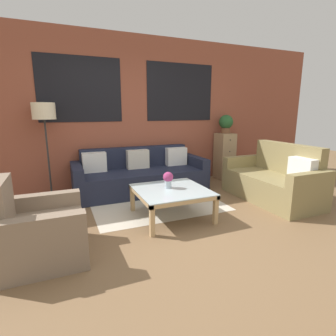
# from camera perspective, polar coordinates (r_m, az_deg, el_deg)

# --- Properties ---
(ground_plane) EXTENTS (16.00, 16.00, 0.00)m
(ground_plane) POSITION_cam_1_polar(r_m,az_deg,el_deg) (3.19, 5.59, -14.60)
(ground_plane) COLOR brown
(wall_back_brick) EXTENTS (8.40, 0.09, 2.80)m
(wall_back_brick) POSITION_cam_1_polar(r_m,az_deg,el_deg) (5.12, -7.40, 11.86)
(wall_back_brick) COLOR brown
(wall_back_brick) RESTS_ON ground_plane
(rug) EXTENTS (1.99, 1.44, 0.00)m
(rug) POSITION_cam_1_polar(r_m,az_deg,el_deg) (4.20, -2.48, -7.70)
(rug) COLOR beige
(rug) RESTS_ON ground_plane
(couch_dark) EXTENTS (2.34, 0.88, 0.78)m
(couch_dark) POSITION_cam_1_polar(r_m,az_deg,el_deg) (4.78, -6.02, -1.77)
(couch_dark) COLOR #1E2338
(couch_dark) RESTS_ON ground_plane
(settee_vintage) EXTENTS (0.80, 1.58, 0.92)m
(settee_vintage) POSITION_cam_1_polar(r_m,az_deg,el_deg) (4.63, 22.05, -2.74)
(settee_vintage) COLOR olive
(settee_vintage) RESTS_ON ground_plane
(armchair_corner) EXTENTS (0.80, 0.83, 0.84)m
(armchair_corner) POSITION_cam_1_polar(r_m,az_deg,el_deg) (2.94, -26.51, -12.41)
(armchair_corner) COLOR #84705B
(armchair_corner) RESTS_ON ground_plane
(coffee_table) EXTENTS (0.94, 0.94, 0.40)m
(coffee_table) POSITION_cam_1_polar(r_m,az_deg,el_deg) (3.58, 0.74, -5.47)
(coffee_table) COLOR silver
(coffee_table) RESTS_ON ground_plane
(floor_lamp) EXTENTS (0.35, 0.35, 1.57)m
(floor_lamp) POSITION_cam_1_polar(r_m,az_deg,el_deg) (4.61, -25.35, 10.05)
(floor_lamp) COLOR #2D2D2D
(floor_lamp) RESTS_ON ground_plane
(drawer_cabinet) EXTENTS (0.34, 0.38, 0.97)m
(drawer_cabinet) POSITION_cam_1_polar(r_m,az_deg,el_deg) (5.79, 12.18, 2.58)
(drawer_cabinet) COLOR tan
(drawer_cabinet) RESTS_ON ground_plane
(potted_plant) EXTENTS (0.29, 0.29, 0.39)m
(potted_plant) POSITION_cam_1_polar(r_m,az_deg,el_deg) (5.72, 12.50, 9.51)
(potted_plant) COLOR brown
(potted_plant) RESTS_ON drawer_cabinet
(flower_vase) EXTENTS (0.14, 0.14, 0.23)m
(flower_vase) POSITION_cam_1_polar(r_m,az_deg,el_deg) (3.58, 0.03, -2.36)
(flower_vase) COLOR #ADBCC6
(flower_vase) RESTS_ON coffee_table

